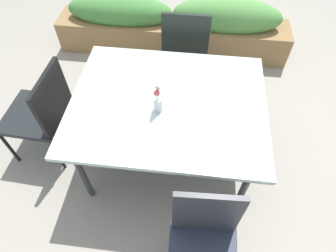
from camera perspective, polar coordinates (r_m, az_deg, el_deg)
name	(u,v)px	position (r m, az deg, el deg)	size (l,w,h in m)	color
ground_plane	(164,149)	(2.73, -0.72, -4.56)	(12.00, 12.00, 0.00)	gray
dining_table	(168,106)	(2.14, 0.00, 3.89)	(1.42, 1.14, 0.74)	#B2C6C1
chair_far_side	(185,47)	(2.89, 3.44, 15.28)	(0.44, 0.44, 0.97)	black
chair_near_right	(204,243)	(1.85, 7.04, -21.91)	(0.43, 0.43, 0.93)	#262C3E
chair_end_left	(42,110)	(2.57, -23.61, 2.82)	(0.50, 0.50, 0.89)	black
flower_vase	(158,101)	(1.99, -2.02, 4.98)	(0.06, 0.06, 0.25)	silver
planter_box	(174,26)	(3.58, 1.12, 19.07)	(2.70, 0.44, 0.70)	olive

